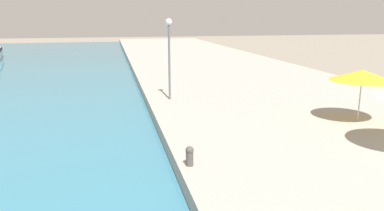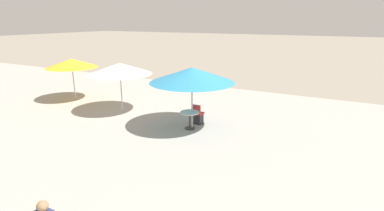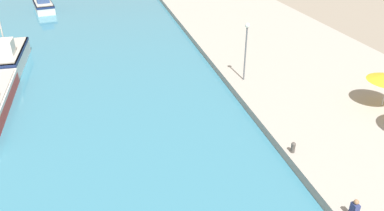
% 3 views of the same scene
% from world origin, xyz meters
% --- Properties ---
extents(quay_promenade, '(16.00, 90.00, 0.58)m').
position_xyz_m(quay_promenade, '(8.00, 37.00, 0.29)').
color(quay_promenade, '#A39E93').
rests_on(quay_promenade, ground_plane).
extents(cafe_umbrella_striped, '(2.80, 2.80, 2.36)m').
position_xyz_m(cafe_umbrella_striped, '(8.98, 15.87, 2.69)').
color(cafe_umbrella_striped, '#B7B7B7').
rests_on(cafe_umbrella_striped, quay_promenade).
extents(mooring_bollard, '(0.26, 0.26, 0.65)m').
position_xyz_m(mooring_bollard, '(0.37, 12.36, 0.93)').
color(mooring_bollard, '#4C4742').
rests_on(mooring_bollard, quay_promenade).
extents(lamppost, '(0.36, 0.36, 4.56)m').
position_xyz_m(lamppost, '(1.29, 22.26, 3.67)').
color(lamppost, '#565B60').
rests_on(lamppost, quay_promenade).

